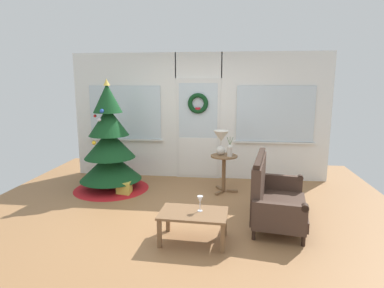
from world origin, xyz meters
TOP-DOWN VIEW (x-y plane):
  - ground_plane at (0.00, 0.00)m, footprint 6.76×6.76m
  - back_wall_with_door at (0.00, 2.08)m, footprint 5.20×0.19m
  - christmas_tree at (-1.54, 1.12)m, footprint 1.38×1.38m
  - settee_sofa at (1.26, -0.01)m, footprint 0.90×1.44m
  - side_table at (0.55, 1.19)m, footprint 0.50×0.48m
  - table_lamp at (0.49, 1.23)m, footprint 0.28×0.28m
  - flower_vase at (0.65, 1.13)m, footprint 0.11×0.10m
  - coffee_table at (0.22, -0.71)m, footprint 0.86×0.56m
  - wine_glass at (0.29, -0.67)m, footprint 0.08×0.08m
  - gift_box at (-1.20, 0.85)m, footprint 0.24×0.21m

SIDE VIEW (x-z plane):
  - ground_plane at x=0.00m, z-range 0.00..0.00m
  - gift_box at x=-1.20m, z-range 0.00..0.24m
  - coffee_table at x=0.22m, z-range 0.14..0.52m
  - settee_sofa at x=1.26m, z-range -0.10..0.86m
  - side_table at x=0.55m, z-range 0.14..0.82m
  - wine_glass at x=0.29m, z-range 0.43..0.62m
  - christmas_tree at x=-1.54m, z-range -0.27..1.76m
  - flower_vase at x=0.65m, z-range 0.62..0.97m
  - table_lamp at x=0.49m, z-range 0.74..1.18m
  - back_wall_with_door at x=0.00m, z-range 0.01..2.56m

